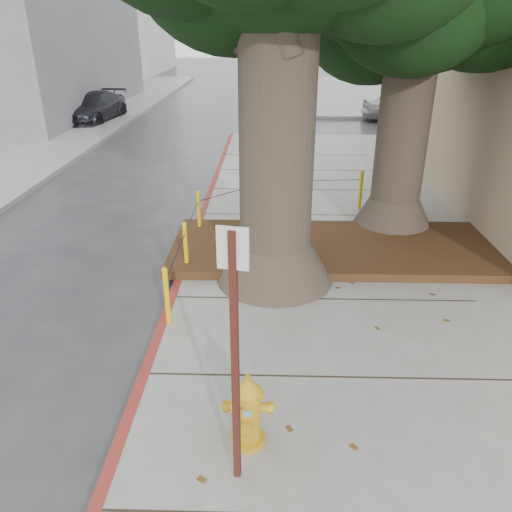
{
  "coord_description": "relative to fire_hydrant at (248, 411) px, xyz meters",
  "views": [
    {
      "loc": [
        -0.41,
        -5.16,
        4.25
      ],
      "look_at": [
        -0.6,
        1.6,
        1.1
      ],
      "focal_mm": 35.0,
      "sensor_mm": 36.0,
      "label": 1
    }
  ],
  "objects": [
    {
      "name": "ground",
      "position": [
        0.6,
        1.12,
        -0.58
      ],
      "size": [
        140.0,
        140.0,
        0.0
      ],
      "primitive_type": "plane",
      "color": "#28282B",
      "rests_on": "ground"
    },
    {
      "name": "car_dark",
      "position": [
        -8.18,
        20.06,
        0.1
      ],
      "size": [
        2.45,
        4.86,
        1.35
      ],
      "primitive_type": "imported",
      "rotation": [
        0.0,
        0.0,
        -0.12
      ],
      "color": "black",
      "rests_on": "ground"
    },
    {
      "name": "sidewalk_far",
      "position": [
        6.6,
        31.12,
        -0.5
      ],
      "size": [
        16.0,
        20.0,
        0.15
      ],
      "primitive_type": "cube",
      "color": "slate",
      "rests_on": "ground"
    },
    {
      "name": "planter_bed",
      "position": [
        1.5,
        5.02,
        -0.35
      ],
      "size": [
        6.4,
        2.6,
        0.16
      ],
      "primitive_type": "cube",
      "color": "black",
      "rests_on": "sidewalk_main"
    },
    {
      "name": "curb_red",
      "position": [
        -1.4,
        3.62,
        -0.5
      ],
      "size": [
        0.14,
        26.0,
        0.16
      ],
      "primitive_type": "cube",
      "color": "maroon",
      "rests_on": "ground"
    },
    {
      "name": "signpost",
      "position": [
        -0.09,
        -0.44,
        1.08
      ],
      "size": [
        0.26,
        0.07,
        2.67
      ],
      "rotation": [
        0.0,
        0.0,
        -0.2
      ],
      "color": "#471911",
      "rests_on": "sidewalk_main"
    },
    {
      "name": "fire_hydrant",
      "position": [
        0.0,
        0.0,
        0.0
      ],
      "size": [
        0.46,
        0.4,
        0.88
      ],
      "rotation": [
        0.0,
        0.0,
        -0.01
      ],
      "color": "gold",
      "rests_on": "sidewalk_main"
    },
    {
      "name": "car_silver",
      "position": [
        6.67,
        20.87,
        0.11
      ],
      "size": [
        4.05,
        1.68,
        1.37
      ],
      "primitive_type": "imported",
      "rotation": [
        0.0,
        0.0,
        1.59
      ],
      "color": "#A0A1A5",
      "rests_on": "ground"
    },
    {
      "name": "bollard_ring",
      "position": [
        -0.26,
        5.5,
        0.09
      ],
      "size": [
        3.79,
        5.39,
        0.95
      ],
      "color": "yellow",
      "rests_on": "sidewalk_main"
    }
  ]
}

